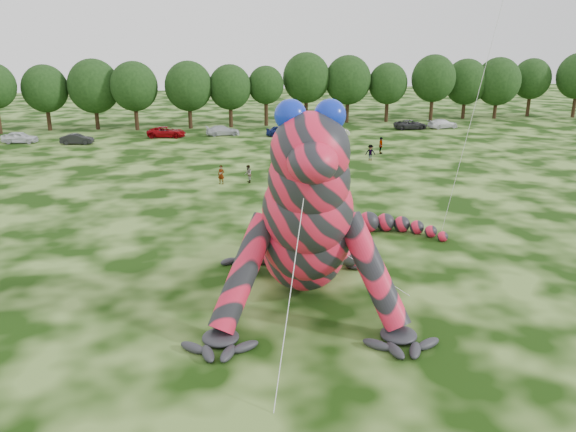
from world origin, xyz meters
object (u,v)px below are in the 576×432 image
(car_6, at_px, (411,125))
(car_5, at_px, (334,131))
(tree_6, at_px, (135,96))
(tree_9, at_px, (266,96))
(tree_7, at_px, (189,95))
(car_4, at_px, (282,131))
(car_3, at_px, (223,131))
(tree_8, at_px, (230,96))
(tree_5, at_px, (95,94))
(tree_16, at_px, (531,87))
(spectator_2, at_px, (370,153))
(inflatable_gecko, at_px, (303,189))
(tree_14, at_px, (465,89))
(tree_13, at_px, (433,88))
(tree_15, at_px, (497,88))
(car_0, at_px, (20,137))
(car_7, at_px, (443,124))
(car_1, at_px, (77,139))
(spectator_0, at_px, (221,175))
(tree_4, at_px, (46,98))
(tree_11, at_px, (348,89))
(tree_10, at_px, (306,88))
(tree_12, at_px, (388,92))
(car_2, at_px, (167,132))
(spectator_3, at_px, (381,145))
(spectator_1, at_px, (248,174))

(car_6, bearing_deg, car_5, 106.35)
(tree_6, xyz_separation_m, tree_9, (18.62, 0.66, -0.41))
(tree_7, distance_m, car_4, 15.45)
(car_3, xyz_separation_m, car_6, (26.81, 0.22, 0.01))
(tree_8, bearing_deg, tree_5, 175.61)
(tree_9, xyz_separation_m, car_3, (-7.09, -7.60, -3.69))
(tree_16, height_order, spectator_2, tree_16)
(inflatable_gecko, height_order, tree_14, inflatable_gecko)
(tree_13, relative_size, tree_15, 1.05)
(car_0, bearing_deg, car_7, -80.35)
(car_3, bearing_deg, car_1, 94.73)
(spectator_0, bearing_deg, car_5, 84.84)
(tree_4, bearing_deg, car_3, -20.79)
(tree_13, relative_size, car_5, 2.43)
(tree_15, height_order, car_4, tree_15)
(car_3, bearing_deg, tree_11, -72.06)
(tree_10, bearing_deg, spectator_2, -88.70)
(tree_8, xyz_separation_m, tree_12, (24.23, 0.75, 0.01))
(car_2, distance_m, car_6, 34.17)
(inflatable_gecko, relative_size, tree_12, 2.27)
(spectator_3, xyz_separation_m, spectator_1, (-16.34, -10.40, -0.11))
(tree_5, distance_m, tree_16, 68.58)
(tree_8, xyz_separation_m, car_2, (-9.17, -7.34, -3.78))
(tree_14, relative_size, car_6, 1.99)
(tree_16, xyz_separation_m, spectator_1, (-51.39, -35.90, -3.87))
(tree_8, bearing_deg, tree_6, -178.71)
(tree_16, bearing_deg, car_0, -172.15)
(tree_15, distance_m, car_4, 38.54)
(car_2, bearing_deg, tree_8, -40.21)
(tree_4, distance_m, spectator_2, 47.17)
(tree_14, height_order, car_7, tree_14)
(car_6, xyz_separation_m, spectator_0, (-29.13, -26.46, 0.19))
(car_7, bearing_deg, car_4, 86.47)
(tree_5, xyz_separation_m, car_6, (43.91, -8.47, -4.24))
(car_3, relative_size, spectator_0, 2.64)
(tree_15, xyz_separation_m, spectator_0, (-46.83, -34.26, -3.97))
(tree_7, xyz_separation_m, car_1, (-14.06, -10.21, -4.10))
(car_0, bearing_deg, tree_13, -73.27)
(tree_8, height_order, spectator_2, tree_8)
(car_3, height_order, car_7, same)
(tree_14, bearing_deg, tree_6, -177.71)
(tree_5, xyz_separation_m, tree_8, (18.91, -1.45, -0.43))
(car_3, xyz_separation_m, car_7, (31.68, 0.09, 0.00))
(car_3, distance_m, car_6, 26.81)
(car_1, relative_size, spectator_3, 2.09)
(tree_7, height_order, car_3, tree_7)
(tree_8, bearing_deg, car_3, -104.02)
(tree_6, xyz_separation_m, spectator_1, (11.62, -33.21, -3.93))
(tree_4, height_order, spectator_1, tree_4)
(inflatable_gecko, distance_m, tree_5, 59.30)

